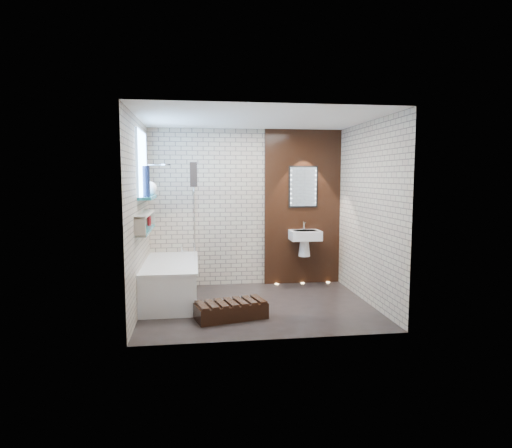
{
  "coord_description": "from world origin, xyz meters",
  "views": [
    {
      "loc": [
        -0.85,
        -6.01,
        1.82
      ],
      "look_at": [
        0.0,
        0.15,
        1.15
      ],
      "focal_mm": 30.93,
      "sensor_mm": 36.0,
      "label": 1
    }
  ],
  "objects": [
    {
      "name": "led_mirror",
      "position": [
        0.95,
        1.23,
        1.65
      ],
      "size": [
        0.5,
        0.02,
        0.7
      ],
      "color": "black",
      "rests_on": "walnut_panel"
    },
    {
      "name": "walnut_panel",
      "position": [
        0.95,
        1.27,
        1.3
      ],
      "size": [
        1.3,
        0.06,
        2.6
      ],
      "primitive_type": "cube",
      "color": "black",
      "rests_on": "ground"
    },
    {
      "name": "towel",
      "position": [
        -0.87,
        0.61,
        1.85
      ],
      "size": [
        0.11,
        0.27,
        0.36
      ],
      "primitive_type": "cube",
      "color": "black",
      "rests_on": "bath_screen"
    },
    {
      "name": "washbasin",
      "position": [
        0.95,
        1.07,
        0.79
      ],
      "size": [
        0.5,
        0.36,
        0.58
      ],
      "color": "white",
      "rests_on": "walnut_panel"
    },
    {
      "name": "bathtub",
      "position": [
        -1.22,
        0.45,
        0.29
      ],
      "size": [
        0.79,
        1.74,
        0.7
      ],
      "color": "white",
      "rests_on": "ground"
    },
    {
      "name": "bath_screen",
      "position": [
        -0.87,
        0.89,
        1.28
      ],
      "size": [
        0.01,
        0.78,
        1.4
      ],
      "primitive_type": "cube",
      "color": "white",
      "rests_on": "bathtub"
    },
    {
      "name": "clerestory_window",
      "position": [
        -1.57,
        0.35,
        1.9
      ],
      "size": [
        0.18,
        1.0,
        0.94
      ],
      "color": "#7FADE0",
      "rests_on": "room_shell"
    },
    {
      "name": "sill_vases",
      "position": [
        -1.5,
        0.38,
        1.69
      ],
      "size": [
        0.2,
        0.58,
        0.41
      ],
      "color": "#131C36",
      "rests_on": "clerestory_window"
    },
    {
      "name": "ground",
      "position": [
        0.0,
        0.0,
        0.0
      ],
      "size": [
        3.2,
        3.2,
        0.0
      ],
      "primitive_type": "plane",
      "color": "black",
      "rests_on": "ground"
    },
    {
      "name": "display_niche",
      "position": [
        -1.53,
        0.15,
        1.2
      ],
      "size": [
        0.14,
        1.3,
        0.26
      ],
      "color": "teal",
      "rests_on": "room_shell"
    },
    {
      "name": "shower_head",
      "position": [
        -1.3,
        0.95,
        2.0
      ],
      "size": [
        0.18,
        0.18,
        0.02
      ],
      "primitive_type": "cylinder",
      "color": "silver",
      "rests_on": "room_shell"
    },
    {
      "name": "niche_bottles",
      "position": [
        -1.53,
        0.21,
        1.17
      ],
      "size": [
        0.06,
        0.89,
        0.15
      ],
      "color": "#AA551A",
      "rests_on": "display_niche"
    },
    {
      "name": "walnut_step",
      "position": [
        -0.42,
        -0.5,
        0.1
      ],
      "size": [
        0.97,
        0.6,
        0.2
      ],
      "primitive_type": "cube",
      "rotation": [
        0.0,
        0.0,
        0.25
      ],
      "color": "black",
      "rests_on": "ground"
    },
    {
      "name": "room_shell",
      "position": [
        0.0,
        0.0,
        1.3
      ],
      "size": [
        3.24,
        3.2,
        2.6
      ],
      "color": "tan",
      "rests_on": "ground"
    },
    {
      "name": "floor_uplights",
      "position": [
        0.95,
        1.2,
        0.01
      ],
      "size": [
        0.96,
        0.06,
        0.01
      ],
      "color": "#FFD899",
      "rests_on": "ground"
    }
  ]
}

